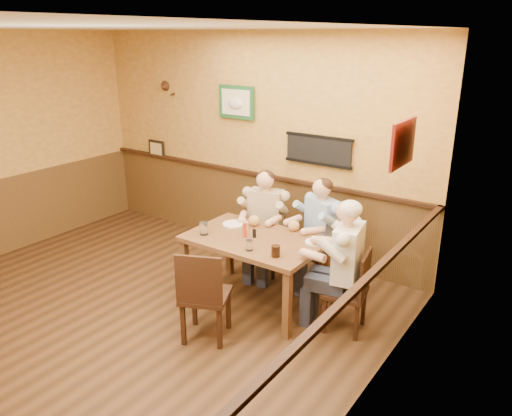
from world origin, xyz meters
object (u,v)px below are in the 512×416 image
at_px(chair_back_right, 321,252).
at_px(pepper_shaker, 254,233).
at_px(chair_near_side, 206,293).
at_px(diner_white_elder, 347,274).
at_px(dining_table, 255,246).
at_px(hot_sauce_bottle, 245,229).
at_px(diner_tan_shirt, 266,228).
at_px(cola_tumbler, 276,251).
at_px(diner_blue_polo, 321,238).
at_px(water_glass_mid, 249,245).
at_px(chair_right_end, 346,291).
at_px(salt_shaker, 246,226).
at_px(water_glass_left, 204,229).
at_px(chair_back_left, 266,241).

distance_m(chair_back_right, pepper_shaker, 0.94).
xyz_separation_m(chair_near_side, diner_white_elder, (1.02, 0.87, 0.13)).
relative_size(dining_table, hot_sauce_bottle, 7.91).
height_order(diner_tan_shirt, cola_tumbler, diner_tan_shirt).
distance_m(diner_tan_shirt, diner_blue_polo, 0.69).
bearing_deg(cola_tumbler, diner_tan_shirt, 128.24).
height_order(chair_near_side, water_glass_mid, chair_near_side).
height_order(dining_table, water_glass_mid, water_glass_mid).
bearing_deg(chair_right_end, chair_near_side, -60.40).
height_order(diner_blue_polo, salt_shaker, diner_blue_polo).
bearing_deg(chair_back_right, chair_near_side, -80.23).
relative_size(chair_back_right, chair_right_end, 0.96).
height_order(dining_table, diner_tan_shirt, diner_tan_shirt).
distance_m(diner_tan_shirt, water_glass_mid, 1.07).
xyz_separation_m(diner_white_elder, water_glass_left, (-1.50, -0.30, 0.22)).
relative_size(diner_tan_shirt, diner_white_elder, 0.96).
xyz_separation_m(chair_back_left, diner_blue_polo, (0.69, 0.10, 0.17)).
relative_size(diner_white_elder, cola_tumbler, 10.75).
bearing_deg(chair_back_left, chair_back_right, -5.59).
xyz_separation_m(dining_table, diner_blue_polo, (0.38, 0.76, -0.09)).
distance_m(diner_tan_shirt, diner_white_elder, 1.44).
xyz_separation_m(chair_back_left, diner_white_elder, (1.32, -0.59, 0.19)).
xyz_separation_m(dining_table, chair_back_right, (0.38, 0.76, -0.26)).
relative_size(water_glass_left, water_glass_mid, 1.26).
height_order(cola_tumbler, hot_sauce_bottle, hot_sauce_bottle).
relative_size(dining_table, water_glass_left, 10.43).
relative_size(chair_back_right, water_glass_mid, 7.53).
xyz_separation_m(diner_blue_polo, salt_shaker, (-0.58, -0.65, 0.23)).
bearing_deg(chair_back_right, cola_tumbler, -63.77).
relative_size(dining_table, diner_white_elder, 1.18).
relative_size(cola_tumbler, hot_sauce_bottle, 0.63).
height_order(diner_white_elder, hot_sauce_bottle, diner_white_elder).
relative_size(diner_tan_shirt, water_glass_mid, 10.82).
relative_size(chair_near_side, diner_blue_polo, 0.81).
relative_size(chair_back_left, salt_shaker, 7.95).
bearing_deg(water_glass_mid, chair_right_end, 22.45).
height_order(chair_back_right, hot_sauce_bottle, hot_sauce_bottle).
relative_size(dining_table, salt_shaker, 13.84).
bearing_deg(chair_right_end, diner_white_elder, 79.33).
xyz_separation_m(chair_right_end, cola_tumbler, (-0.59, -0.34, 0.39)).
bearing_deg(salt_shaker, chair_back_left, 101.26).
relative_size(cola_tumbler, pepper_shaker, 1.21).
relative_size(diner_blue_polo, cola_tumbler, 10.31).
height_order(dining_table, chair_back_left, chair_back_left).
bearing_deg(hot_sauce_bottle, pepper_shaker, 25.88).
bearing_deg(chair_back_left, cola_tumbler, -65.91).
distance_m(chair_near_side, salt_shaker, 0.98).
distance_m(diner_tan_shirt, water_glass_left, 0.94).
bearing_deg(diner_tan_shirt, water_glass_mid, -79.35).
relative_size(chair_back_left, diner_white_elder, 0.68).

